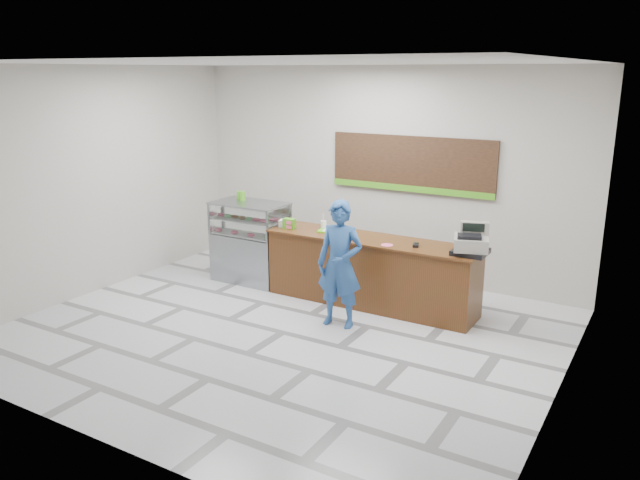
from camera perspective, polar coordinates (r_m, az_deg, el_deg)
The scene contains 16 objects.
floor at distance 8.50m, azimuth -3.46°, elevation -8.43°, with size 7.00×7.00×0.00m, color silver.
back_wall at distance 10.53m, azimuth 5.60°, elevation 6.10°, with size 7.00×7.00×0.00m, color beige.
ceiling at distance 7.79m, azimuth -3.88°, elevation 15.88°, with size 7.00×7.00×0.00m, color silver.
sales_counter at distance 9.32m, azimuth 4.66°, elevation -2.90°, with size 3.26×0.76×1.03m.
display_case at distance 10.39m, azimuth -6.38°, elevation -0.11°, with size 1.22×0.72×1.33m.
menu_board at distance 10.25m, azimuth 8.33°, elevation 6.80°, with size 2.80×0.06×0.90m.
cash_register at distance 8.56m, azimuth 13.66°, elevation -0.24°, with size 0.57×0.58×0.42m.
card_terminal at distance 8.82m, azimuth 8.75°, elevation -0.46°, with size 0.08×0.15×0.04m, color black.
serving_tray at distance 9.54m, azimuth 1.07°, elevation 0.85°, with size 0.44×0.36×0.02m.
napkin_box at distance 9.82m, azimuth -3.33°, elevation 1.54°, with size 0.13×0.13×0.11m, color white.
straw_cup at distance 9.65m, azimuth 0.33°, elevation 1.38°, with size 0.09×0.09×0.13m, color silver.
promo_box at distance 9.69m, azimuth -2.82°, elevation 1.51°, with size 0.18×0.12×0.16m, color #4DA51D.
donut_decal at distance 8.84m, azimuth 6.15°, elevation -0.46°, with size 0.17×0.17×0.00m, color #FE5B85.
green_cup_left at distance 10.54m, azimuth -7.39°, elevation 4.10°, with size 0.09×0.09×0.13m, color #4DA51D.
green_cup_right at distance 10.43m, azimuth -7.09°, elevation 4.04°, with size 0.10×0.10×0.15m, color #4DA51D.
customer at distance 8.44m, azimuth 1.83°, elevation -2.23°, with size 0.64×0.42×1.76m, color #285291.
Camera 1 is at (4.40, -6.43, 3.41)m, focal length 35.00 mm.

